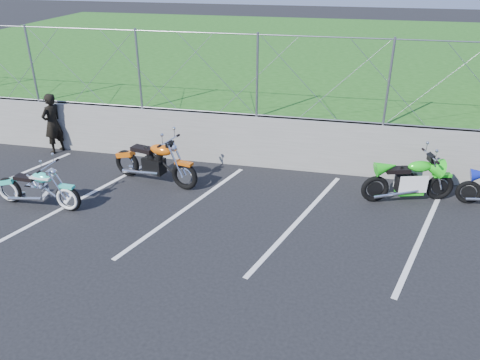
% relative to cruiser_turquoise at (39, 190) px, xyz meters
% --- Properties ---
extents(ground, '(90.00, 90.00, 0.00)m').
position_rel_cruiser_turquoise_xyz_m(ground, '(3.09, -0.34, -0.41)').
color(ground, black).
rests_on(ground, ground).
extents(retaining_wall, '(30.00, 0.22, 1.30)m').
position_rel_cruiser_turquoise_xyz_m(retaining_wall, '(3.09, 3.16, 0.24)').
color(retaining_wall, slate).
rests_on(retaining_wall, ground).
extents(grass_field, '(30.00, 20.00, 1.30)m').
position_rel_cruiser_turquoise_xyz_m(grass_field, '(3.09, 13.16, 0.24)').
color(grass_field, '#1D5316').
rests_on(grass_field, ground).
extents(chain_link_fence, '(28.00, 0.03, 2.00)m').
position_rel_cruiser_turquoise_xyz_m(chain_link_fence, '(3.09, 3.16, 1.89)').
color(chain_link_fence, gray).
rests_on(chain_link_fence, retaining_wall).
extents(parking_lines, '(18.29, 4.31, 0.01)m').
position_rel_cruiser_turquoise_xyz_m(parking_lines, '(4.29, 0.66, -0.40)').
color(parking_lines, silver).
rests_on(parking_lines, ground).
extents(cruiser_turquoise, '(2.04, 0.64, 1.01)m').
position_rel_cruiser_turquoise_xyz_m(cruiser_turquoise, '(0.00, 0.00, 0.00)').
color(cruiser_turquoise, black).
rests_on(cruiser_turquoise, ground).
extents(naked_orange, '(2.27, 0.82, 1.15)m').
position_rel_cruiser_turquoise_xyz_m(naked_orange, '(1.99, 1.64, 0.09)').
color(naked_orange, black).
rests_on(naked_orange, ground).
extents(sportbike_green, '(2.01, 0.81, 1.07)m').
position_rel_cruiser_turquoise_xyz_m(sportbike_green, '(7.71, 2.00, 0.05)').
color(sportbike_green, black).
rests_on(sportbike_green, ground).
extents(person_standing, '(0.55, 0.68, 1.63)m').
position_rel_cruiser_turquoise_xyz_m(person_standing, '(-1.41, 2.86, 0.41)').
color(person_standing, black).
rests_on(person_standing, ground).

